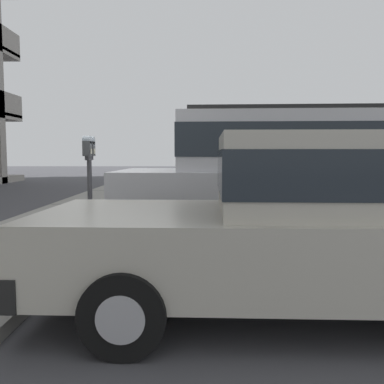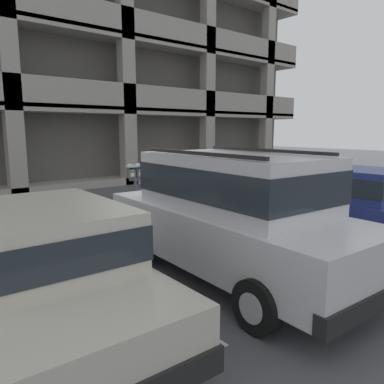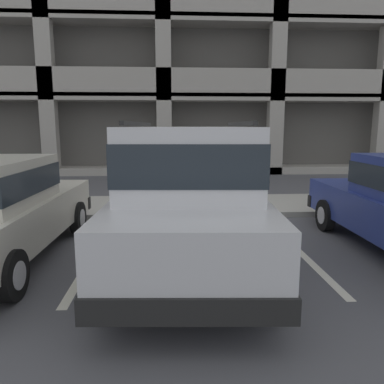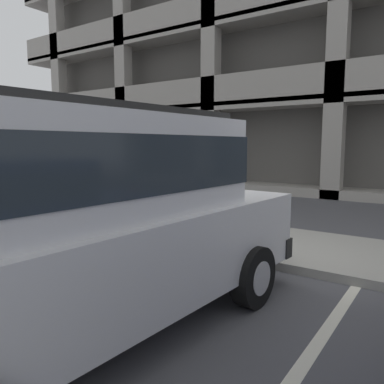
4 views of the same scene
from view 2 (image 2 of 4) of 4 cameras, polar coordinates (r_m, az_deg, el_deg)
name	(u,v)px [view 2 (image 2 of 4)]	position (r m, az deg, el deg)	size (l,w,h in m)	color
ground_plane	(154,243)	(8.11, -5.80, -7.73)	(80.00, 80.00, 0.10)	#4C4C51
sidewalk	(124,226)	(9.15, -10.39, -5.13)	(40.00, 2.20, 0.12)	#9E9B93
parking_stall_lines	(255,241)	(8.13, 9.55, -7.38)	(13.17, 4.80, 0.01)	silver
silver_suv	(232,211)	(5.89, 6.08, -2.85)	(2.21, 4.88, 2.03)	silver
red_sedan	(41,265)	(4.65, -22.00, -10.30)	(1.95, 4.54, 1.54)	beige
dark_hatchback	(342,200)	(8.80, 21.84, -1.16)	(1.87, 4.50, 1.54)	navy
parking_meter_near	(135,182)	(8.00, -8.62, 1.53)	(0.35, 0.12, 1.52)	#47474C
fire_hydrant	(268,193)	(11.51, 11.51, -0.12)	(0.30, 0.30, 0.70)	red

